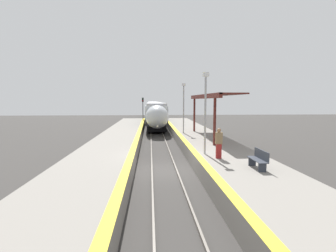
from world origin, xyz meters
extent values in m
plane|color=#383533|center=(0.00, 0.00, 0.00)|extent=(120.00, 120.00, 0.00)
cube|color=slate|center=(-0.72, 0.00, 0.07)|extent=(0.08, 90.00, 0.15)
cube|color=slate|center=(0.72, 0.00, 0.07)|extent=(0.08, 90.00, 0.15)
cube|color=black|center=(0.00, 27.22, 0.62)|extent=(2.47, 19.89, 0.81)
cube|color=#28282D|center=(0.00, 27.22, 1.46)|extent=(2.80, 21.62, 0.87)
cube|color=#198CBF|center=(0.00, 27.22, 2.05)|extent=(2.82, 21.62, 0.30)
cube|color=#B2B7BC|center=(0.00, 27.22, 2.85)|extent=(2.80, 21.62, 1.31)
cube|color=black|center=(0.00, 27.22, 2.79)|extent=(2.83, 19.89, 0.72)
cube|color=#9E9EA3|center=(0.00, 27.22, 3.66)|extent=(2.52, 21.62, 0.30)
cylinder|color=black|center=(-0.72, 19.41, 0.42)|extent=(0.12, 0.84, 0.84)
cylinder|color=black|center=(0.72, 19.41, 0.42)|extent=(0.12, 0.84, 0.84)
cylinder|color=black|center=(-0.72, 21.61, 0.42)|extent=(0.12, 0.84, 0.84)
cylinder|color=black|center=(0.72, 21.61, 0.42)|extent=(0.12, 0.84, 0.84)
cylinder|color=black|center=(-0.72, 32.82, 0.42)|extent=(0.12, 0.84, 0.84)
cylinder|color=black|center=(0.72, 32.82, 0.42)|extent=(0.12, 0.84, 0.84)
cylinder|color=black|center=(-0.72, 35.02, 0.42)|extent=(0.12, 0.84, 0.84)
cylinder|color=black|center=(0.72, 35.02, 0.42)|extent=(0.12, 0.84, 0.84)
ellipsoid|color=#B2B7BC|center=(0.00, 15.20, 2.27)|extent=(2.69, 3.62, 2.73)
ellipsoid|color=black|center=(0.00, 14.75, 2.72)|extent=(1.96, 2.11, 1.39)
sphere|color=#F9F4CC|center=(0.00, 13.85, 1.28)|extent=(0.24, 0.24, 0.24)
cube|color=black|center=(0.00, 49.63, 0.62)|extent=(2.47, 19.89, 0.81)
cube|color=#28282D|center=(0.00, 49.63, 1.46)|extent=(2.80, 21.62, 0.87)
cube|color=#198CBF|center=(0.00, 49.63, 2.05)|extent=(2.82, 21.62, 0.30)
cube|color=#B2B7BC|center=(0.00, 49.63, 2.85)|extent=(2.80, 21.62, 1.31)
cube|color=black|center=(0.00, 49.63, 2.79)|extent=(2.83, 19.89, 0.72)
cube|color=#9E9EA3|center=(0.00, 49.63, 3.66)|extent=(2.52, 21.62, 0.30)
cylinder|color=black|center=(-0.72, 41.83, 0.42)|extent=(0.12, 0.84, 0.84)
cylinder|color=black|center=(0.72, 41.83, 0.42)|extent=(0.12, 0.84, 0.84)
cylinder|color=black|center=(-0.72, 44.03, 0.42)|extent=(0.12, 0.84, 0.84)
cylinder|color=black|center=(0.72, 44.03, 0.42)|extent=(0.12, 0.84, 0.84)
cylinder|color=black|center=(-0.72, 55.24, 0.42)|extent=(0.12, 0.84, 0.84)
cylinder|color=black|center=(0.72, 55.24, 0.42)|extent=(0.12, 0.84, 0.84)
cylinder|color=black|center=(-0.72, 57.44, 0.42)|extent=(0.12, 0.84, 0.84)
cylinder|color=black|center=(0.72, 57.44, 0.42)|extent=(0.12, 0.84, 0.84)
cube|color=black|center=(0.00, 72.05, 0.62)|extent=(2.47, 19.89, 0.81)
cube|color=#28282D|center=(0.00, 72.05, 1.46)|extent=(2.80, 21.62, 0.87)
cube|color=#198CBF|center=(0.00, 72.05, 2.05)|extent=(2.82, 21.62, 0.30)
cube|color=#B2B7BC|center=(0.00, 72.05, 2.85)|extent=(2.80, 21.62, 1.31)
cube|color=black|center=(0.00, 72.05, 2.79)|extent=(2.83, 19.89, 0.72)
cube|color=#9E9EA3|center=(0.00, 72.05, 3.66)|extent=(2.52, 21.62, 0.30)
cylinder|color=black|center=(-0.72, 64.25, 0.42)|extent=(0.12, 0.84, 0.84)
cylinder|color=black|center=(0.72, 64.25, 0.42)|extent=(0.12, 0.84, 0.84)
cylinder|color=black|center=(-0.72, 66.45, 0.42)|extent=(0.12, 0.84, 0.84)
cylinder|color=black|center=(0.72, 66.45, 0.42)|extent=(0.12, 0.84, 0.84)
cylinder|color=black|center=(-0.72, 77.65, 0.42)|extent=(0.12, 0.84, 0.84)
cylinder|color=black|center=(0.72, 77.65, 0.42)|extent=(0.12, 0.84, 0.84)
cylinder|color=black|center=(-0.72, 79.85, 0.42)|extent=(0.12, 0.84, 0.84)
cylinder|color=black|center=(0.72, 79.85, 0.42)|extent=(0.12, 0.84, 0.84)
cube|color=gray|center=(3.79, 0.00, 0.49)|extent=(4.11, 64.00, 0.98)
cube|color=yellow|center=(1.94, 0.00, 0.98)|extent=(0.40, 64.00, 0.01)
cube|color=gray|center=(-3.67, 0.00, 0.49)|extent=(3.87, 64.00, 0.98)
cube|color=yellow|center=(-1.94, 0.00, 0.98)|extent=(0.40, 64.00, 0.01)
cube|color=#2D333D|center=(4.17, -4.13, 1.19)|extent=(0.36, 0.06, 0.42)
cube|color=#2D333D|center=(4.17, -2.97, 1.19)|extent=(0.36, 0.06, 0.42)
cube|color=#2D333D|center=(4.17, -3.55, 1.42)|extent=(0.44, 1.55, 0.03)
cube|color=#2D333D|center=(4.37, -3.55, 1.65)|extent=(0.04, 1.55, 0.44)
cube|color=maroon|center=(2.95, -1.25, 1.39)|extent=(0.28, 0.20, 0.81)
cube|color=#7F6647|center=(2.95, -1.25, 2.11)|extent=(0.36, 0.22, 0.64)
sphere|color=#936B4C|center=(2.95, -1.25, 2.55)|extent=(0.22, 0.22, 0.22)
cylinder|color=#59595E|center=(-1.99, 28.16, 1.97)|extent=(0.14, 0.14, 3.93)
cube|color=black|center=(-1.99, 28.16, 4.28)|extent=(0.28, 0.20, 0.70)
sphere|color=black|center=(-1.99, 28.05, 4.45)|extent=(0.14, 0.14, 0.14)
sphere|color=red|center=(-1.99, 28.05, 4.11)|extent=(0.14, 0.14, 0.14)
cylinder|color=#9E9EA3|center=(2.45, 0.02, 3.27)|extent=(0.12, 0.12, 4.59)
cube|color=silver|center=(2.45, 0.02, 5.69)|extent=(0.36, 0.20, 0.24)
cylinder|color=#9E9EA3|center=(2.45, 10.10, 3.27)|extent=(0.12, 0.12, 4.59)
cube|color=silver|center=(2.45, 10.10, 5.69)|extent=(0.36, 0.20, 0.24)
cylinder|color=#511E19|center=(3.76, 2.98, 2.70)|extent=(0.20, 0.20, 3.43)
cylinder|color=#511E19|center=(3.76, 11.54, 2.70)|extent=(0.20, 0.20, 3.43)
cube|color=#511E19|center=(3.76, 7.26, 4.51)|extent=(0.24, 11.56, 0.36)
cube|color=#511E19|center=(4.66, 7.26, 4.63)|extent=(2.00, 11.56, 0.10)
camera|label=1|loc=(-0.81, -15.25, 4.17)|focal=28.00mm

